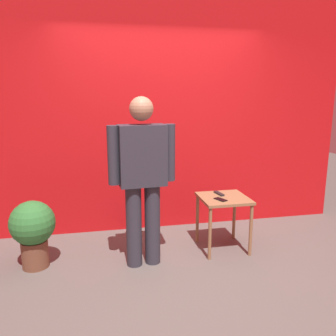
{
  "coord_description": "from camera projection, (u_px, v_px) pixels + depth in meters",
  "views": [
    {
      "loc": [
        -0.77,
        -2.85,
        1.71
      ],
      "look_at": [
        -0.07,
        0.55,
        0.96
      ],
      "focal_mm": 36.58,
      "sensor_mm": 36.0,
      "label": 1
    }
  ],
  "objects": [
    {
      "name": "tv_remote",
      "position": [
        219.0,
        193.0,
        3.85
      ],
      "size": [
        0.07,
        0.17,
        0.02
      ],
      "primitive_type": "cube",
      "rotation": [
        0.0,
        0.0,
        0.16
      ],
      "color": "black",
      "rests_on": "side_table"
    },
    {
      "name": "potted_plant",
      "position": [
        33.0,
        229.0,
        3.37
      ],
      "size": [
        0.44,
        0.44,
        0.69
      ],
      "color": "brown",
      "rests_on": "ground_plane"
    },
    {
      "name": "ground_plane",
      "position": [
        187.0,
        278.0,
        3.24
      ],
      "size": [
        12.0,
        12.0,
        0.0
      ],
      "primitive_type": "plane",
      "color": "#59544F"
    },
    {
      "name": "standing_person",
      "position": [
        142.0,
        174.0,
        3.33
      ],
      "size": [
        0.67,
        0.26,
        1.69
      ],
      "color": "#2D2D38",
      "rests_on": "ground_plane"
    },
    {
      "name": "cell_phone",
      "position": [
        221.0,
        199.0,
        3.65
      ],
      "size": [
        0.12,
        0.16,
        0.01
      ],
      "primitive_type": "cube",
      "rotation": [
        0.0,
        0.0,
        0.42
      ],
      "color": "black",
      "rests_on": "side_table"
    },
    {
      "name": "back_wall_red",
      "position": [
        160.0,
        107.0,
        4.24
      ],
      "size": [
        4.8,
        0.12,
        3.09
      ],
      "primitive_type": "cube",
      "color": "red",
      "rests_on": "ground_plane"
    },
    {
      "name": "side_table",
      "position": [
        224.0,
        205.0,
        3.77
      ],
      "size": [
        0.52,
        0.52,
        0.6
      ],
      "color": "olive",
      "rests_on": "ground_plane"
    }
  ]
}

